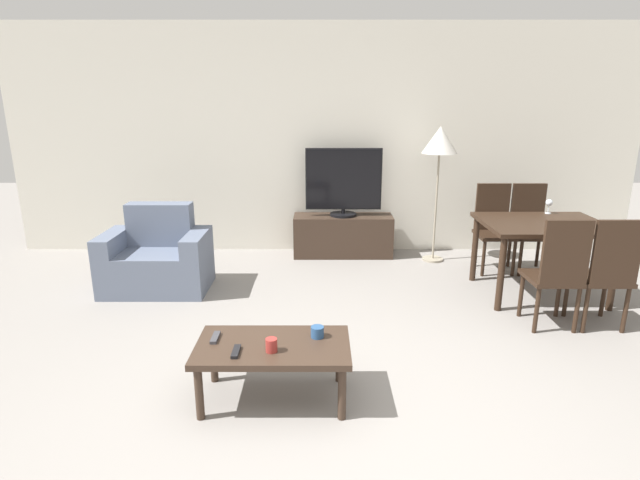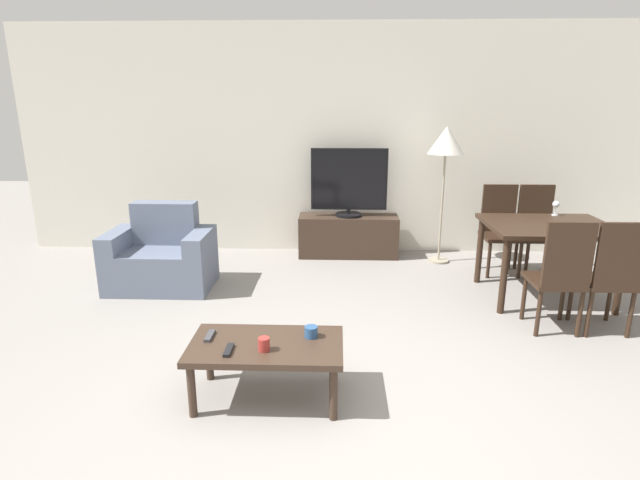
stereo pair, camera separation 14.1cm
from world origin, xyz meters
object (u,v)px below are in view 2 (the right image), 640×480
Objects in this scene: dining_chair_far at (537,226)px; floor_lamp at (446,145)px; tv_stand at (348,236)px; dining_table at (548,233)px; armchair at (162,258)px; cup_white_near at (264,344)px; remote_primary at (229,350)px; cup_colored_far at (311,332)px; tv at (349,183)px; dining_chair_near_right at (611,274)px; dining_chair_far_left at (500,226)px; coffee_table at (266,350)px; wine_glass_left at (556,205)px; remote_secondary at (210,336)px; dining_chair_near at (560,273)px.

dining_chair_far is 0.61× the size of floor_lamp.
dining_table is (1.83, -1.27, 0.39)m from tv_stand.
armchair is 1.06× the size of dining_chair_far.
remote_primary is at bearing -174.25° from cup_white_near.
tv_stand is at bearing 84.31° from cup_colored_far.
armchair is 12.12× the size of cup_white_near.
tv is at bearing 76.19° from remote_primary.
armchair is at bearing 166.76° from dining_chair_near_right.
remote_primary is at bearing -103.80° from tv_stand.
remote_primary is at bearing -158.16° from dining_chair_near_right.
cup_white_near is at bearing -145.57° from cup_colored_far.
dining_chair_far is at bearing 0.00° from dining_chair_far_left.
armchair is 0.85× the size of tv_stand.
dining_chair_far is 1.53m from dining_chair_near_right.
tv_stand is 2.89m from dining_chair_near_right.
coffee_table is at bearing -158.77° from dining_chair_near_right.
cup_white_near is 0.57× the size of wine_glass_left.
coffee_table is 3.40m from wine_glass_left.
armchair is at bearing -171.23° from dining_chair_far.
wine_glass_left is at bearing 3.01° from armchair.
dining_chair_far_left is 3.57m from remote_secondary.
armchair is 1.06× the size of dining_chair_near_right.
tv is 0.94× the size of dining_chair_near.
dining_chair_near_right is at bearing -89.99° from wine_glass_left.
wine_glass_left is at bearing -24.05° from tv.
dining_chair_far_left is (3.53, 0.61, 0.21)m from armchair.
tv is at bearing 134.91° from dining_chair_near_right.
cup_white_near is (-1.62, -2.94, -0.93)m from floor_lamp.
remote_primary is 0.53m from cup_colored_far.
armchair is 2.44m from cup_colored_far.
dining_chair_far reaches higher than remote_primary.
dining_chair_near_right reaches higher than tv_stand.
tv is 2.13m from dining_chair_far.
dining_chair_near_right is 1.17m from wine_glass_left.
dining_table is 1.19× the size of dining_chair_near.
cup_colored_far is 0.57× the size of wine_glass_left.
coffee_table is (1.33, -1.93, 0.03)m from armchair.
floor_lamp is (1.06, -0.20, 1.11)m from tv_stand.
dining_chair_far_left is (-0.20, 0.76, -0.12)m from dining_table.
dining_chair_near reaches higher than armchair.
dining_chair_far_left is at bearing 180.00° from dining_chair_far.
dining_chair_far_left is 6.50× the size of wine_glass_left.
tv_stand is at bearing 76.20° from remote_primary.
floor_lamp reaches higher than dining_chair_far.
dining_chair_near is at bearing -104.46° from dining_table.
armchair reaches higher than tv_stand.
remote_primary is at bearing -156.67° from cup_colored_far.
remote_secondary is at bearing -162.36° from dining_chair_near_right.
cup_white_near is at bearing -23.49° from remote_secondary.
armchair is 3.66m from dining_chair_near.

